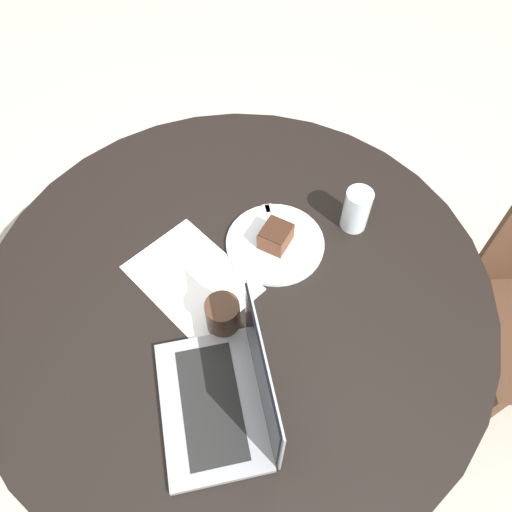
# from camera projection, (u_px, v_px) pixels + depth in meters

# --- Properties ---
(ground_plane) EXTENTS (12.00, 12.00, 0.00)m
(ground_plane) POSITION_uv_depth(u_px,v_px,m) (243.00, 391.00, 1.87)
(ground_plane) COLOR #B7AD9E
(dining_table) EXTENTS (1.26, 1.26, 0.78)m
(dining_table) POSITION_uv_depth(u_px,v_px,m) (237.00, 307.00, 1.31)
(dining_table) COLOR black
(dining_table) RESTS_ON ground_plane
(paper_document) EXTENTS (0.34, 0.28, 0.00)m
(paper_document) POSITION_uv_depth(u_px,v_px,m) (192.00, 278.00, 1.23)
(paper_document) COLOR white
(paper_document) RESTS_ON dining_table
(plate) EXTENTS (0.25, 0.25, 0.01)m
(plate) POSITION_uv_depth(u_px,v_px,m) (275.00, 243.00, 1.28)
(plate) COLOR silver
(plate) RESTS_ON dining_table
(cake_slice) EXTENTS (0.07, 0.08, 0.06)m
(cake_slice) POSITION_uv_depth(u_px,v_px,m) (276.00, 236.00, 1.25)
(cake_slice) COLOR brown
(cake_slice) RESTS_ON plate
(fork) EXTENTS (0.13, 0.14, 0.00)m
(fork) POSITION_uv_depth(u_px,v_px,m) (272.00, 224.00, 1.31)
(fork) COLOR silver
(fork) RESTS_ON plate
(coffee_glass) EXTENTS (0.08, 0.08, 0.10)m
(coffee_glass) POSITION_uv_depth(u_px,v_px,m) (223.00, 316.00, 1.12)
(coffee_glass) COLOR #3D2619
(coffee_glass) RESTS_ON dining_table
(water_glass) EXTENTS (0.07, 0.07, 0.12)m
(water_glass) POSITION_uv_depth(u_px,v_px,m) (356.00, 210.00, 1.27)
(water_glass) COLOR silver
(water_glass) RESTS_ON dining_table
(laptop) EXTENTS (0.37, 0.37, 0.24)m
(laptop) POSITION_uv_depth(u_px,v_px,m) (226.00, 396.00, 1.02)
(laptop) COLOR gray
(laptop) RESTS_ON dining_table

